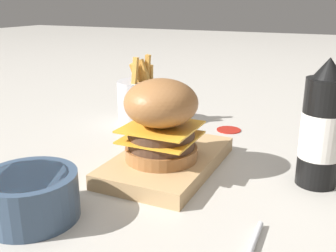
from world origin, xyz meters
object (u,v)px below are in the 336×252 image
Objects in this scene: serving_board at (168,161)px; side_bowl at (30,195)px; burger at (161,120)px; fries_basket at (139,101)px; ketchup_bottle at (322,130)px.

serving_board is 0.24m from side_bowl.
fries_basket is at bearing -143.96° from burger.
serving_board is at bearing 39.35° from fries_basket.
fries_basket reaches higher than serving_board.
ketchup_bottle reaches higher than side_bowl.
ketchup_bottle is 1.24× the size of fries_basket.
side_bowl is at bearing 9.99° from fries_basket.
serving_board is 1.92× the size of burger.
burger is at bearing 154.67° from side_bowl.
ketchup_bottle is at bearing 105.56° from burger.
serving_board is at bearing -79.86° from ketchup_bottle.
fries_basket reaches higher than side_bowl.
ketchup_bottle is 0.42m from side_bowl.
ketchup_bottle is 1.58× the size of side_bowl.
burger is 1.06× the size of side_bowl.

